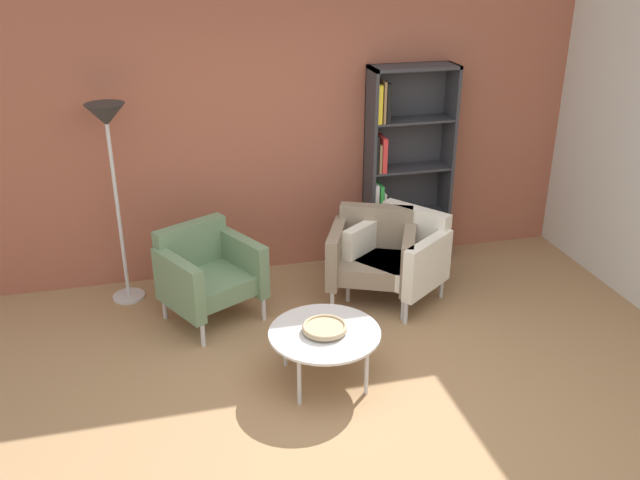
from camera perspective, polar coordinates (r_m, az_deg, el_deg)
name	(u,v)px	position (r m, az deg, el deg)	size (l,w,h in m)	color
ground_plane	(356,418)	(4.80, 2.98, -14.44)	(8.32, 8.32, 0.00)	#9E7751
brick_back_panel	(280,117)	(6.33, -3.32, 10.06)	(6.40, 0.12, 2.90)	#9E5642
bookshelf_tall	(400,169)	(6.57, 6.62, 5.81)	(0.80, 0.30, 1.90)	#333338
coffee_table_low	(325,335)	(4.94, 0.38, -7.85)	(0.80, 0.80, 0.40)	silver
decorative_bowl	(325,327)	(4.91, 0.38, -7.22)	(0.32, 0.32, 0.05)	tan
armchair_by_bookshelf	(207,272)	(5.78, -9.28, -2.64)	(0.93, 0.90, 0.78)	slate
armchair_corner_red	(373,254)	(6.03, 4.37, -1.18)	(0.91, 0.88, 0.78)	gray
armchair_spare_guest	(401,254)	(6.05, 6.66, -1.18)	(0.94, 0.95, 0.78)	white
floor_lamp_torchiere	(109,140)	(5.88, -17.01, 7.92)	(0.32, 0.32, 1.74)	silver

